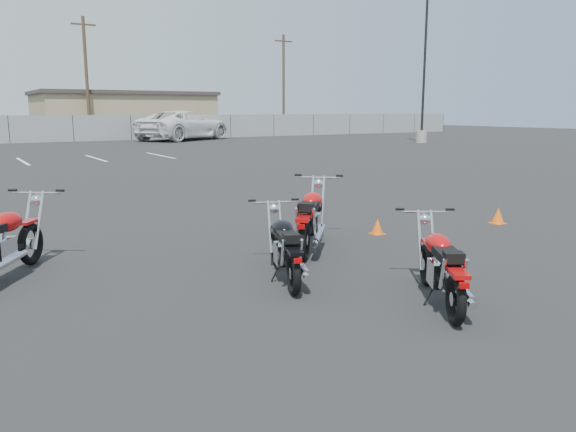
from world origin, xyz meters
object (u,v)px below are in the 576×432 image
motorcycle_rear_red (442,267)px  white_van (184,117)px  motorcycle_third_red (311,218)px  motorcycle_second_black (285,248)px  motorcycle_front_red (1,244)px

motorcycle_rear_red → white_van: white_van is taller
motorcycle_third_red → white_van: size_ratio=0.21×
motorcycle_third_red → motorcycle_rear_red: 2.85m
motorcycle_second_black → white_van: bearing=70.7°
white_van → motorcycle_rear_red: bearing=133.4°
motorcycle_front_red → motorcycle_second_black: (3.05, -1.85, -0.06)m
motorcycle_third_red → motorcycle_rear_red: size_ratio=1.06×
motorcycle_front_red → motorcycle_rear_red: bearing=-41.0°
motorcycle_front_red → motorcycle_rear_red: motorcycle_front_red is taller
motorcycle_second_black → motorcycle_third_red: 1.66m
motorcycle_second_black → motorcycle_rear_red: size_ratio=1.03×
motorcycle_front_red → motorcycle_third_red: size_ratio=1.03×
white_van → motorcycle_third_red: bearing=132.3°
motorcycle_third_red → motorcycle_rear_red: motorcycle_third_red is taller
motorcycle_second_black → motorcycle_front_red: bearing=148.7°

